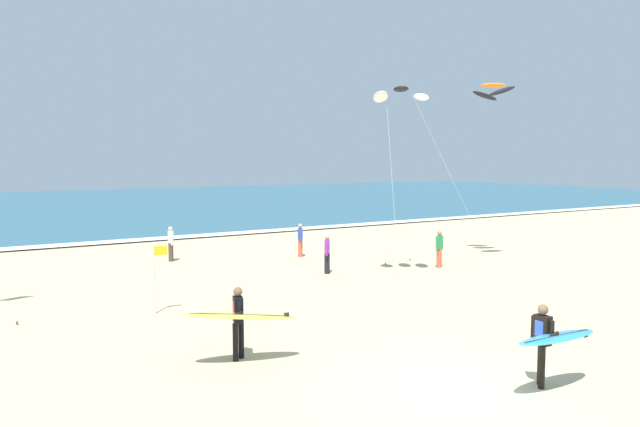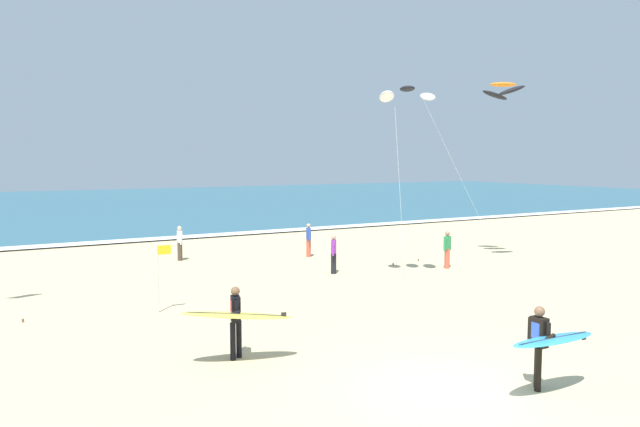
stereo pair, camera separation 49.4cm
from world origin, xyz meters
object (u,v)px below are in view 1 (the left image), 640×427
(bystander_purple_top, at_px, (327,254))
(bystander_blue_top, at_px, (300,240))
(kite_arc_charcoal_mid, at_px, (401,95))
(bystander_green_top, at_px, (439,249))
(bystander_white_top, at_px, (171,244))
(lifeguard_flag, at_px, (156,272))
(surfer_lead, at_px, (239,317))
(surfer_trailing, at_px, (549,339))
(kite_arc_amber_near, at_px, (493,91))

(bystander_purple_top, bearing_deg, bystander_blue_top, 74.82)
(kite_arc_charcoal_mid, height_order, bystander_green_top, kite_arc_charcoal_mid)
(bystander_white_top, bearing_deg, bystander_purple_top, -54.11)
(kite_arc_charcoal_mid, relative_size, bystander_purple_top, 4.61)
(kite_arc_charcoal_mid, xyz_separation_m, lifeguard_flag, (-9.37, -0.08, -5.76))
(surfer_lead, distance_m, bystander_white_top, 14.47)
(surfer_lead, height_order, bystander_blue_top, surfer_lead)
(bystander_purple_top, bearing_deg, bystander_green_top, -15.88)
(bystander_green_top, bearing_deg, bystander_blue_top, 123.31)
(surfer_trailing, bearing_deg, bystander_purple_top, 77.86)
(kite_arc_amber_near, distance_m, bystander_green_top, 7.73)
(bystander_blue_top, bearing_deg, surfer_trailing, -102.90)
(bystander_green_top, height_order, lifeguard_flag, lifeguard_flag)
(kite_arc_amber_near, bearing_deg, kite_arc_charcoal_mid, -166.32)
(bystander_purple_top, bearing_deg, lifeguard_flag, -161.08)
(kite_arc_amber_near, xyz_separation_m, kite_arc_charcoal_mid, (-6.64, -1.62, -0.68))
(bystander_purple_top, distance_m, bystander_green_top, 5.00)
(kite_arc_amber_near, height_order, bystander_green_top, kite_arc_amber_near)
(kite_arc_charcoal_mid, height_order, bystander_purple_top, kite_arc_charcoal_mid)
(surfer_trailing, distance_m, bystander_blue_top, 17.36)
(surfer_trailing, relative_size, bystander_white_top, 1.36)
(lifeguard_flag, bearing_deg, bystander_green_top, 5.84)
(surfer_trailing, relative_size, bystander_purple_top, 1.36)
(bystander_blue_top, distance_m, bystander_green_top, 6.68)
(kite_arc_amber_near, height_order, bystander_blue_top, kite_arc_amber_near)
(kite_arc_charcoal_mid, bearing_deg, bystander_purple_top, 122.41)
(surfer_trailing, xyz_separation_m, bystander_purple_top, (2.73, 12.71, -0.23))
(surfer_trailing, xyz_separation_m, bystander_white_top, (-1.75, 18.91, -0.23))
(surfer_lead, relative_size, surfer_trailing, 1.20)
(bystander_blue_top, bearing_deg, kite_arc_amber_near, -35.92)
(kite_arc_amber_near, bearing_deg, surfer_lead, -155.85)
(kite_arc_charcoal_mid, distance_m, bystander_purple_top, 6.92)
(bystander_white_top, xyz_separation_m, lifeguard_flag, (-3.25, -8.85, 0.45))
(bystander_white_top, bearing_deg, surfer_lead, -101.52)
(kite_arc_charcoal_mid, height_order, bystander_blue_top, kite_arc_charcoal_mid)
(surfer_trailing, distance_m, bystander_green_top, 13.62)
(bystander_blue_top, distance_m, bystander_white_top, 5.97)
(kite_arc_amber_near, height_order, bystander_purple_top, kite_arc_amber_near)
(surfer_trailing, xyz_separation_m, lifeguard_flag, (-5.00, 10.06, 0.22))
(kite_arc_amber_near, bearing_deg, bystander_blue_top, 144.08)
(surfer_lead, distance_m, kite_arc_charcoal_mid, 12.08)
(kite_arc_amber_near, bearing_deg, lifeguard_flag, -173.95)
(surfer_lead, bearing_deg, surfer_trailing, -45.57)
(kite_arc_charcoal_mid, bearing_deg, bystander_blue_top, 94.13)
(kite_arc_amber_near, relative_size, lifeguard_flag, 3.84)
(surfer_trailing, height_order, kite_arc_charcoal_mid, kite_arc_charcoal_mid)
(lifeguard_flag, bearing_deg, kite_arc_amber_near, 6.05)
(bystander_purple_top, height_order, bystander_white_top, same)
(surfer_lead, height_order, bystander_white_top, surfer_lead)
(bystander_white_top, bearing_deg, surfer_trailing, -84.70)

